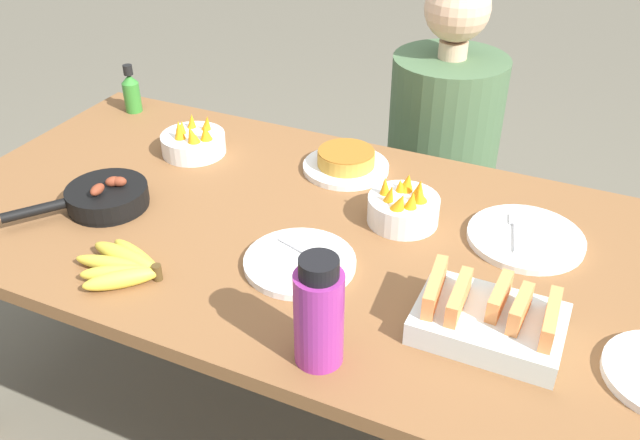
# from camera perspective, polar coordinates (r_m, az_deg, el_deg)

# --- Properties ---
(ground_plane) EXTENTS (14.00, 14.00, 0.00)m
(ground_plane) POSITION_cam_1_polar(r_m,az_deg,el_deg) (2.04, -0.00, -17.58)
(ground_plane) COLOR #666051
(dining_table) EXTENTS (1.89, 0.92, 0.71)m
(dining_table) POSITION_cam_1_polar(r_m,az_deg,el_deg) (1.60, -0.00, -3.30)
(dining_table) COLOR brown
(dining_table) RESTS_ON ground_plane
(banana_bunch) EXTENTS (0.21, 0.19, 0.04)m
(banana_bunch) POSITION_cam_1_polar(r_m,az_deg,el_deg) (1.47, -16.07, -3.74)
(banana_bunch) COLOR gold
(banana_bunch) RESTS_ON dining_table
(melon_tray) EXTENTS (0.27, 0.18, 0.10)m
(melon_tray) POSITION_cam_1_polar(r_m,az_deg,el_deg) (1.30, 14.02, -8.09)
(melon_tray) COLOR silver
(melon_tray) RESTS_ON dining_table
(skillet) EXTENTS (0.25, 0.30, 0.08)m
(skillet) POSITION_cam_1_polar(r_m,az_deg,el_deg) (1.71, -17.66, 1.86)
(skillet) COLOR black
(skillet) RESTS_ON dining_table
(frittata_plate_center) EXTENTS (0.23, 0.23, 0.06)m
(frittata_plate_center) POSITION_cam_1_polar(r_m,az_deg,el_deg) (1.79, 2.20, 4.89)
(frittata_plate_center) COLOR white
(frittata_plate_center) RESTS_ON dining_table
(empty_plate_near_front) EXTENTS (0.24, 0.24, 0.02)m
(empty_plate_near_front) POSITION_cam_1_polar(r_m,az_deg,el_deg) (1.44, -1.70, -3.57)
(empty_plate_near_front) COLOR white
(empty_plate_near_front) RESTS_ON dining_table
(empty_plate_far_right) EXTENTS (0.26, 0.26, 0.02)m
(empty_plate_far_right) POSITION_cam_1_polar(r_m,az_deg,el_deg) (1.59, 16.92, -1.45)
(empty_plate_far_right) COLOR white
(empty_plate_far_right) RESTS_ON dining_table
(fruit_bowl_mango) EXTENTS (0.17, 0.17, 0.11)m
(fruit_bowl_mango) POSITION_cam_1_polar(r_m,az_deg,el_deg) (1.58, 7.06, 1.13)
(fruit_bowl_mango) COLOR white
(fruit_bowl_mango) RESTS_ON dining_table
(fruit_bowl_citrus) EXTENTS (0.18, 0.18, 0.11)m
(fruit_bowl_citrus) POSITION_cam_1_polar(r_m,az_deg,el_deg) (1.90, -10.61, 6.52)
(fruit_bowl_citrus) COLOR white
(fruit_bowl_citrus) RESTS_ON dining_table
(water_bottle) EXTENTS (0.09, 0.09, 0.22)m
(water_bottle) POSITION_cam_1_polar(r_m,az_deg,el_deg) (1.17, -0.10, -7.88)
(water_bottle) COLOR #992D89
(water_bottle) RESTS_ON dining_table
(hot_sauce_bottle) EXTENTS (0.05, 0.05, 0.15)m
(hot_sauce_bottle) POSITION_cam_1_polar(r_m,az_deg,el_deg) (2.19, -15.60, 10.39)
(hot_sauce_bottle) COLOR #337F2D
(hot_sauce_bottle) RESTS_ON dining_table
(person_figure) EXTENTS (0.38, 0.38, 1.13)m
(person_figure) POSITION_cam_1_polar(r_m,az_deg,el_deg) (2.27, 9.92, 3.09)
(person_figure) COLOR black
(person_figure) RESTS_ON ground_plane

